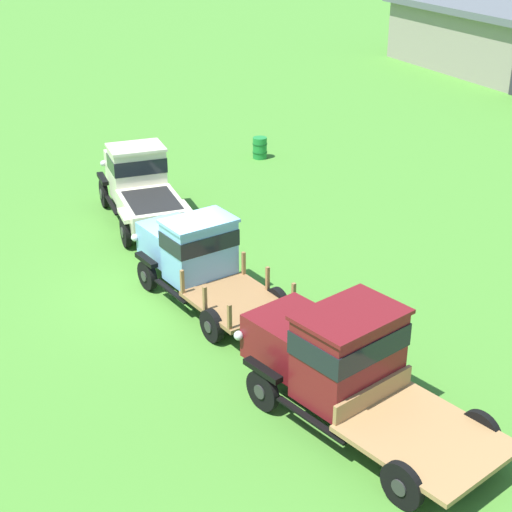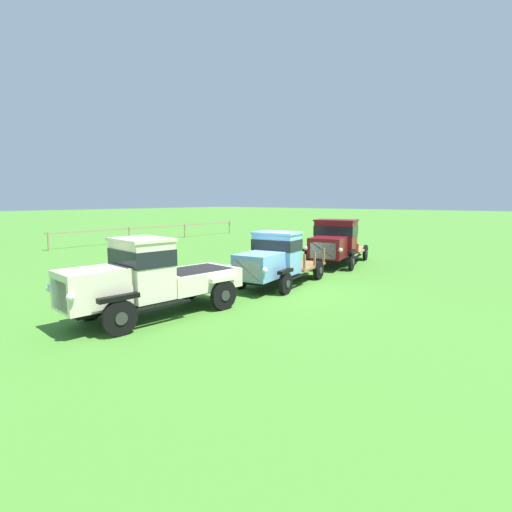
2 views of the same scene
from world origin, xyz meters
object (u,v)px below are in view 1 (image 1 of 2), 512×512
at_px(vintage_truck_second_in_line, 195,254).
at_px(oil_drum_beside_row, 260,148).
at_px(vintage_truck_midrow_center, 340,358).
at_px(vintage_truck_foreground_near, 140,183).

height_order(vintage_truck_second_in_line, oil_drum_beside_row, vintage_truck_second_in_line).
bearing_deg(vintage_truck_midrow_center, vintage_truck_foreground_near, -178.41).
bearing_deg(vintage_truck_second_in_line, oil_drum_beside_row, 145.30).
bearing_deg(vintage_truck_foreground_near, oil_drum_beside_row, 122.00).
distance_m(vintage_truck_second_in_line, vintage_truck_midrow_center, 5.92).
distance_m(vintage_truck_foreground_near, oil_drum_beside_row, 7.07).
xyz_separation_m(vintage_truck_foreground_near, oil_drum_beside_row, (-3.72, 5.96, -0.74)).
xyz_separation_m(vintage_truck_second_in_line, vintage_truck_midrow_center, (5.88, 0.64, 0.14)).
relative_size(vintage_truck_midrow_center, oil_drum_beside_row, 7.32).
relative_size(vintage_truck_foreground_near, vintage_truck_midrow_center, 0.91).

